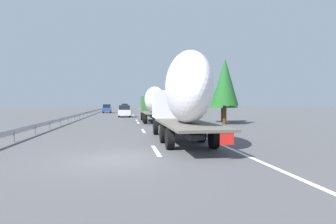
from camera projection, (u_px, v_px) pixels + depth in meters
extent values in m
plane|color=#4C4C4F|center=(123.00, 116.00, 51.28)|extent=(260.00, 260.00, 0.00)
cube|color=white|center=(156.00, 151.00, 13.94)|extent=(3.20, 0.20, 0.01)
cube|color=white|center=(143.00, 131.00, 23.82)|extent=(3.20, 0.20, 0.01)
cube|color=white|center=(138.00, 123.00, 33.39)|extent=(3.20, 0.20, 0.01)
cube|color=white|center=(137.00, 120.00, 37.83)|extent=(3.20, 0.20, 0.01)
cube|color=white|center=(134.00, 116.00, 49.35)|extent=(3.20, 0.20, 0.01)
cube|color=white|center=(133.00, 115.00, 54.24)|extent=(3.20, 0.20, 0.01)
cube|color=white|center=(131.00, 111.00, 76.94)|extent=(3.20, 0.20, 0.01)
cube|color=white|center=(131.00, 111.00, 79.21)|extent=(3.20, 0.20, 0.01)
cube|color=white|center=(152.00, 114.00, 57.01)|extent=(110.00, 0.20, 0.01)
cube|color=#387038|center=(150.00, 104.00, 38.26)|extent=(2.40, 2.50, 1.90)
cube|color=black|center=(150.00, 100.00, 39.33)|extent=(0.08, 2.12, 0.80)
cube|color=#262628|center=(152.00, 116.00, 35.60)|extent=(10.06, 0.70, 0.24)
cube|color=#59544C|center=(155.00, 113.00, 32.89)|extent=(8.53, 2.50, 0.12)
ellipsoid|color=white|center=(155.00, 100.00, 32.68)|extent=(6.54, 2.20, 2.83)
cube|color=red|center=(166.00, 117.00, 28.80)|extent=(0.04, 0.56, 0.56)
cylinder|color=black|center=(142.00, 116.00, 38.15)|extent=(1.04, 0.30, 1.04)
cylinder|color=black|center=(159.00, 116.00, 38.47)|extent=(1.04, 0.30, 1.04)
cylinder|color=black|center=(144.00, 118.00, 33.93)|extent=(1.04, 0.35, 1.04)
cylinder|color=black|center=(163.00, 118.00, 34.25)|extent=(1.04, 0.35, 1.04)
cylinder|color=black|center=(145.00, 119.00, 31.56)|extent=(1.04, 0.35, 1.04)
cylinder|color=black|center=(166.00, 119.00, 31.87)|extent=(1.04, 0.35, 1.04)
cube|color=silver|center=(171.00, 104.00, 21.05)|extent=(2.40, 2.50, 1.90)
cube|color=black|center=(169.00, 98.00, 22.12)|extent=(0.08, 2.12, 0.80)
cube|color=#262628|center=(178.00, 128.00, 18.37)|extent=(10.14, 0.70, 0.24)
cube|color=#59544C|center=(187.00, 124.00, 15.63)|extent=(8.62, 2.50, 0.12)
ellipsoid|color=white|center=(187.00, 87.00, 15.48)|extent=(6.27, 2.20, 3.74)
cube|color=red|center=(227.00, 138.00, 11.50)|extent=(0.04, 0.56, 0.56)
cylinder|color=black|center=(156.00, 127.00, 20.94)|extent=(1.04, 0.30, 1.04)
cylinder|color=black|center=(186.00, 127.00, 21.26)|extent=(1.04, 0.30, 1.04)
cylinder|color=black|center=(163.00, 134.00, 16.68)|extent=(1.04, 0.35, 1.04)
cylinder|color=black|center=(201.00, 133.00, 16.99)|extent=(1.04, 0.35, 1.04)
cylinder|color=black|center=(170.00, 139.00, 14.30)|extent=(1.04, 0.35, 1.04)
cylinder|color=black|center=(214.00, 138.00, 14.62)|extent=(1.04, 0.35, 1.04)
cube|color=#ADB2B7|center=(125.00, 108.00, 78.50)|extent=(4.70, 1.80, 0.84)
cube|color=black|center=(125.00, 105.00, 78.13)|extent=(2.59, 1.58, 0.76)
cylinder|color=black|center=(122.00, 110.00, 79.84)|extent=(0.64, 0.22, 0.64)
cylinder|color=black|center=(128.00, 110.00, 80.07)|extent=(0.64, 0.22, 0.64)
cylinder|color=black|center=(122.00, 110.00, 76.96)|extent=(0.64, 0.22, 0.64)
cylinder|color=black|center=(128.00, 110.00, 77.19)|extent=(0.64, 0.22, 0.64)
cube|color=#28479E|center=(107.00, 109.00, 66.16)|extent=(4.06, 1.81, 0.84)
cube|color=black|center=(107.00, 106.00, 65.84)|extent=(2.23, 1.59, 0.75)
cylinder|color=black|center=(104.00, 111.00, 67.31)|extent=(0.64, 0.22, 0.64)
cylinder|color=black|center=(111.00, 111.00, 67.54)|extent=(0.64, 0.22, 0.64)
cylinder|color=black|center=(103.00, 112.00, 64.82)|extent=(0.64, 0.22, 0.64)
cylinder|color=black|center=(110.00, 112.00, 65.05)|extent=(0.64, 0.22, 0.64)
cube|color=white|center=(124.00, 112.00, 46.55)|extent=(4.00, 1.87, 0.84)
cube|color=black|center=(124.00, 107.00, 46.22)|extent=(2.20, 1.64, 0.71)
cylinder|color=black|center=(119.00, 115.00, 47.67)|extent=(0.64, 0.22, 0.64)
cylinder|color=black|center=(130.00, 115.00, 47.91)|extent=(0.64, 0.22, 0.64)
cylinder|color=black|center=(119.00, 115.00, 45.21)|extent=(0.64, 0.22, 0.64)
cylinder|color=black|center=(130.00, 115.00, 45.45)|extent=(0.64, 0.22, 0.64)
cube|color=gold|center=(125.00, 108.00, 90.10)|extent=(4.41, 1.72, 0.84)
cube|color=black|center=(125.00, 105.00, 89.74)|extent=(2.42, 1.51, 0.82)
cylinder|color=black|center=(122.00, 109.00, 91.35)|extent=(0.64, 0.22, 0.64)
cylinder|color=black|center=(127.00, 109.00, 91.57)|extent=(0.64, 0.22, 0.64)
cylinder|color=black|center=(122.00, 109.00, 88.65)|extent=(0.64, 0.22, 0.64)
cylinder|color=black|center=(127.00, 109.00, 88.87)|extent=(0.64, 0.22, 0.64)
cylinder|color=gray|center=(159.00, 109.00, 55.56)|extent=(0.10, 0.10, 2.22)
cube|color=#2D569E|center=(159.00, 101.00, 55.51)|extent=(0.06, 0.90, 0.70)
cylinder|color=#472D19|center=(225.00, 115.00, 30.88)|extent=(0.38, 0.38, 1.97)
cone|color=#1E5B23|center=(225.00, 82.00, 30.77)|extent=(2.82, 2.82, 4.95)
cylinder|color=#472D19|center=(223.00, 115.00, 34.47)|extent=(0.35, 0.35, 1.68)
cone|color=#1E5B23|center=(223.00, 90.00, 34.38)|extent=(3.50, 3.50, 4.09)
cylinder|color=#472D19|center=(180.00, 108.00, 69.60)|extent=(0.25, 0.25, 1.86)
cone|color=#194C1E|center=(181.00, 92.00, 69.48)|extent=(3.35, 3.35, 5.61)
cylinder|color=#472D19|center=(175.00, 110.00, 59.96)|extent=(0.33, 0.33, 1.41)
cone|color=#1E5B23|center=(175.00, 94.00, 59.85)|extent=(2.91, 2.91, 5.20)
cylinder|color=#472D19|center=(165.00, 107.00, 85.40)|extent=(0.25, 0.25, 1.93)
cone|color=#194C1E|center=(165.00, 96.00, 85.30)|extent=(2.63, 2.63, 4.35)
cylinder|color=#472D19|center=(163.00, 108.00, 85.88)|extent=(0.27, 0.27, 1.25)
cone|color=#1E5B23|center=(163.00, 98.00, 85.79)|extent=(2.41, 2.41, 4.64)
cube|color=#9EA0A5|center=(90.00, 112.00, 53.37)|extent=(94.00, 0.06, 0.32)
cube|color=slate|center=(13.00, 137.00, 16.99)|extent=(0.10, 0.10, 0.60)
cube|color=slate|center=(35.00, 130.00, 21.03)|extent=(0.10, 0.10, 0.60)
cube|color=slate|center=(49.00, 126.00, 25.08)|extent=(0.10, 0.10, 0.60)
cube|color=slate|center=(60.00, 123.00, 29.12)|extent=(0.10, 0.10, 0.60)
cube|color=slate|center=(68.00, 120.00, 33.16)|extent=(0.10, 0.10, 0.60)
cube|color=slate|center=(74.00, 118.00, 37.20)|extent=(0.10, 0.10, 0.60)
cube|color=slate|center=(79.00, 117.00, 41.25)|extent=(0.10, 0.10, 0.60)
cube|color=slate|center=(83.00, 115.00, 45.29)|extent=(0.10, 0.10, 0.60)
cube|color=slate|center=(87.00, 114.00, 49.33)|extent=(0.10, 0.10, 0.60)
cube|color=slate|center=(90.00, 114.00, 53.38)|extent=(0.10, 0.10, 0.60)
cube|color=slate|center=(92.00, 113.00, 57.42)|extent=(0.10, 0.10, 0.60)
cube|color=slate|center=(94.00, 112.00, 61.46)|extent=(0.10, 0.10, 0.60)
cube|color=slate|center=(96.00, 112.00, 65.50)|extent=(0.10, 0.10, 0.60)
cube|color=slate|center=(98.00, 111.00, 69.55)|extent=(0.10, 0.10, 0.60)
cube|color=slate|center=(99.00, 111.00, 73.59)|extent=(0.10, 0.10, 0.60)
cube|color=slate|center=(101.00, 110.00, 77.63)|extent=(0.10, 0.10, 0.60)
cube|color=slate|center=(102.00, 110.00, 81.68)|extent=(0.10, 0.10, 0.60)
cube|color=slate|center=(103.00, 109.00, 85.72)|extent=(0.10, 0.10, 0.60)
cube|color=slate|center=(104.00, 109.00, 89.76)|extent=(0.10, 0.10, 0.60)
cube|color=slate|center=(105.00, 109.00, 93.81)|extent=(0.10, 0.10, 0.60)
cube|color=slate|center=(106.00, 109.00, 97.85)|extent=(0.10, 0.10, 0.60)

